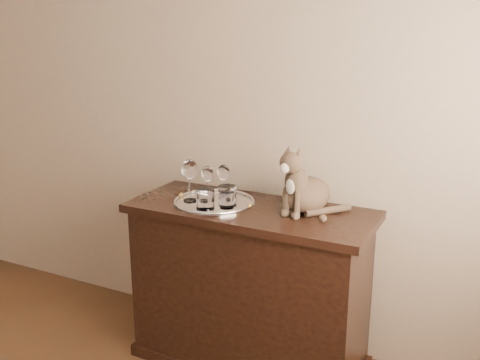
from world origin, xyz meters
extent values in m
cube|color=#BEA48E|center=(0.00, 2.25, 1.35)|extent=(4.00, 0.10, 2.70)
cylinder|color=white|center=(0.41, 1.91, 0.85)|extent=(0.40, 0.40, 0.01)
cylinder|color=silver|center=(0.51, 1.87, 0.90)|extent=(0.07, 0.07, 0.08)
cylinder|color=white|center=(0.43, 1.81, 0.91)|extent=(0.09, 0.09, 0.10)
cylinder|color=silver|center=(0.50, 1.90, 0.91)|extent=(0.09, 0.09, 0.10)
camera|label=1|loc=(1.66, -0.27, 1.67)|focal=40.00mm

